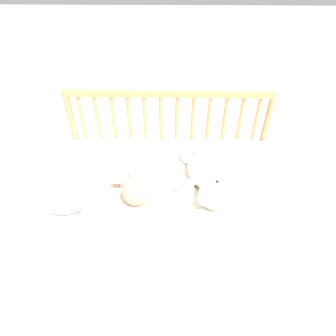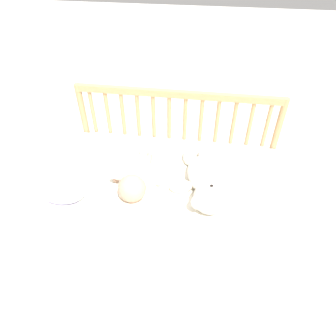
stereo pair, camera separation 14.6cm
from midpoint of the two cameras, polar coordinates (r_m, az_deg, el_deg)
ground_plane at (r=1.90m, az=-2.26°, el=-13.43°), size 12.00×12.00×0.00m
crib_mattress at (r=1.69m, az=-2.49°, el=-8.25°), size 1.14×0.63×0.52m
crib_rail at (r=1.73m, az=-2.25°, el=7.45°), size 1.14×0.04×0.82m
blanket at (r=1.49m, az=-1.40°, el=-2.03°), size 0.83×0.56×0.01m
teddy_bear at (r=1.41m, az=4.46°, el=-2.06°), size 0.34×0.47×0.15m
baby at (r=1.43m, az=-8.70°, el=-2.38°), size 0.25×0.39×0.13m
small_pillow at (r=1.44m, az=-21.80°, el=-6.11°), size 0.20×0.15×0.06m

